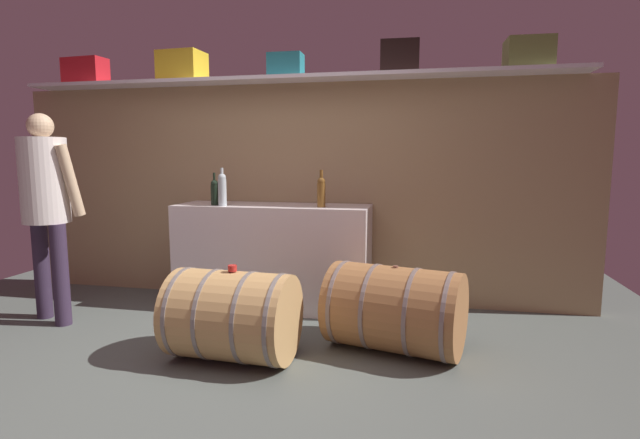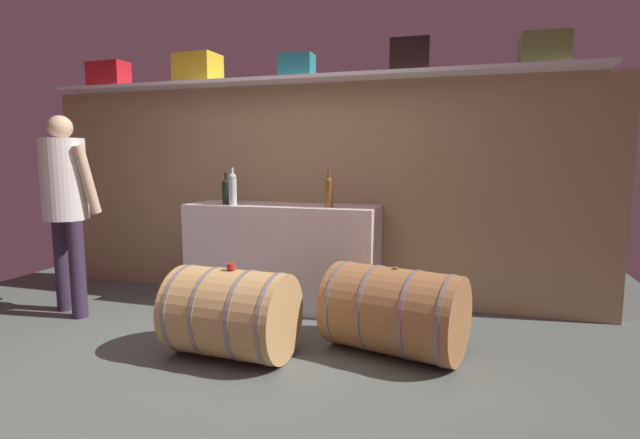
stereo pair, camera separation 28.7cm
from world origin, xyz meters
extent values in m
cube|color=#535A55|center=(0.00, 0.50, -0.01)|extent=(6.70, 7.21, 0.02)
cube|color=#A0845E|center=(0.00, 2.00, 1.02)|extent=(5.50, 0.10, 2.03)
cube|color=white|center=(0.00, 1.85, 2.05)|extent=(5.06, 0.40, 0.03)
cube|color=red|center=(-2.04, 1.85, 2.19)|extent=(0.43, 0.23, 0.25)
cube|color=yellow|center=(-1.01, 1.85, 2.20)|extent=(0.41, 0.32, 0.27)
cube|color=teal|center=(0.00, 1.85, 2.17)|extent=(0.31, 0.19, 0.21)
cube|color=black|center=(1.01, 1.85, 2.20)|extent=(0.33, 0.19, 0.27)
cube|color=olive|center=(2.04, 1.85, 2.19)|extent=(0.37, 0.29, 0.24)
cube|color=silver|center=(-0.08, 1.67, 0.47)|extent=(1.74, 0.55, 0.93)
cylinder|color=#AFBDC1|center=(-0.48, 1.49, 1.05)|extent=(0.07, 0.07, 0.24)
sphere|color=#AFBDC1|center=(-0.48, 1.49, 1.18)|extent=(0.07, 0.07, 0.07)
cylinder|color=#AFBDC1|center=(-0.48, 1.49, 1.23)|extent=(0.03, 0.03, 0.08)
cylinder|color=brown|center=(0.39, 1.56, 1.04)|extent=(0.07, 0.07, 0.21)
sphere|color=brown|center=(0.39, 1.56, 1.15)|extent=(0.07, 0.07, 0.07)
cylinder|color=brown|center=(0.39, 1.56, 1.21)|extent=(0.03, 0.03, 0.09)
cylinder|color=black|center=(-0.58, 1.55, 1.02)|extent=(0.07, 0.07, 0.18)
sphere|color=black|center=(-0.58, 1.55, 1.13)|extent=(0.06, 0.06, 0.06)
cylinder|color=black|center=(-0.58, 1.55, 1.18)|extent=(0.02, 0.02, 0.09)
cylinder|color=white|center=(-0.69, 1.87, 0.93)|extent=(0.07, 0.07, 0.00)
cylinder|color=white|center=(-0.69, 1.87, 0.97)|extent=(0.01, 0.01, 0.06)
sphere|color=white|center=(-0.69, 1.87, 1.03)|extent=(0.08, 0.08, 0.08)
sphere|color=maroon|center=(-0.69, 1.87, 1.01)|extent=(0.05, 0.05, 0.05)
cylinder|color=tan|center=(0.00, 0.49, 0.30)|extent=(0.84, 0.64, 0.60)
cylinder|color=slate|center=(-0.34, 0.51, 0.30)|extent=(0.06, 0.61, 0.61)
cylinder|color=slate|center=(-0.13, 0.50, 0.30)|extent=(0.06, 0.61, 0.61)
cylinder|color=slate|center=(0.13, 0.49, 0.30)|extent=(0.06, 0.61, 0.61)
cylinder|color=slate|center=(0.34, 0.48, 0.30)|extent=(0.06, 0.61, 0.61)
cylinder|color=#85444E|center=(0.00, 0.49, 0.61)|extent=(0.04, 0.04, 0.01)
cylinder|color=#9C683C|center=(1.06, 0.86, 0.30)|extent=(1.03, 0.80, 0.59)
cylinder|color=slate|center=(0.69, 0.96, 0.30)|extent=(0.17, 0.59, 0.61)
cylinder|color=slate|center=(0.92, 0.90, 0.30)|extent=(0.17, 0.59, 0.61)
cylinder|color=slate|center=(1.20, 0.83, 0.30)|extent=(0.17, 0.59, 0.61)
cylinder|color=slate|center=(1.43, 0.77, 0.30)|extent=(0.17, 0.59, 0.61)
cylinder|color=brown|center=(1.06, 0.86, 0.61)|extent=(0.04, 0.04, 0.01)
cylinder|color=red|center=(0.01, 0.49, 0.63)|extent=(0.06, 0.06, 0.04)
cylinder|color=#34263C|center=(-1.61, 0.84, 0.41)|extent=(0.13, 0.13, 0.83)
cylinder|color=#34263C|center=(-1.90, 0.97, 0.41)|extent=(0.13, 0.13, 0.83)
cylinder|color=silver|center=(-1.75, 0.90, 1.17)|extent=(0.36, 0.36, 0.68)
sphere|color=#CDAD86|center=(-1.75, 0.90, 1.60)|extent=(0.20, 0.20, 0.20)
cylinder|color=#CDAD86|center=(-1.52, 0.92, 1.17)|extent=(0.16, 0.22, 0.58)
cylinder|color=#CDAD86|center=(-1.90, 1.08, 1.17)|extent=(0.16, 0.23, 0.58)
camera|label=1|loc=(1.21, -2.42, 1.36)|focal=26.91mm
camera|label=2|loc=(1.49, -2.35, 1.36)|focal=26.91mm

